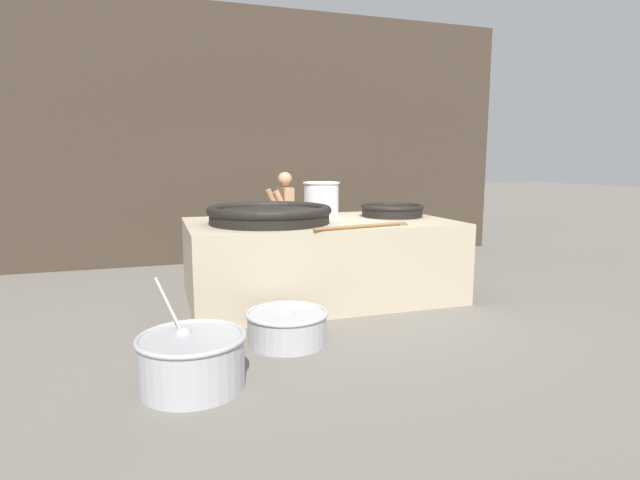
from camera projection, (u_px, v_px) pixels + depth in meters
name	position (u px, v px, depth m)	size (l,w,h in m)	color
ground_plane	(320.00, 297.00, 6.22)	(60.00, 60.00, 0.00)	#666059
back_wall	(270.00, 137.00, 8.48)	(8.57, 0.24, 4.16)	#382D23
hearth_platform	(320.00, 259.00, 6.15)	(3.17, 1.83, 0.96)	tan
giant_wok_near	(270.00, 214.00, 5.79)	(1.45, 1.45, 0.21)	black
giant_wok_far	(392.00, 210.00, 6.52)	(0.82, 0.82, 0.16)	black
stock_pot	(321.00, 198.00, 6.72)	(0.50, 0.50, 0.44)	silver
stirring_paddle	(367.00, 226.00, 5.40)	(1.17, 0.30, 0.04)	brown
cook	(285.00, 220.00, 7.35)	(0.36, 0.56, 1.52)	#9E7551
prep_bowl_vegetables	(192.00, 358.00, 3.68)	(0.81, 1.01, 0.73)	#9E9EA3
prep_bowl_meat	(287.00, 326.00, 4.61)	(0.77, 0.77, 0.30)	#9E9EA3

